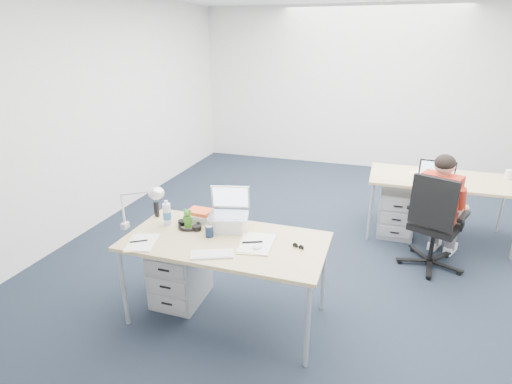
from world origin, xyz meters
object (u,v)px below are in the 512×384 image
cordless_phone (157,209)px  far_cup (508,174)px  desk_far (442,182)px  drawer_pedestal_near (180,272)px  headphones (190,225)px  book_stack (200,215)px  office_chair (432,241)px  wireless_keyboard (212,254)px  seated_person (441,208)px  water_bottle (167,213)px  desk_lamp (136,207)px  silver_laptop (229,211)px  can_koozie (209,231)px  computer_mouse (258,247)px  bear_figurine (188,218)px  desk_near (225,245)px  dark_laptop (437,174)px  drawer_pedestal_far (396,212)px  sunglasses (298,247)px

cordless_phone → far_cup: (3.26, 2.16, -0.02)m
desk_far → drawer_pedestal_near: (-2.29, -2.08, -0.41)m
headphones → book_stack: (0.03, 0.15, 0.03)m
headphones → far_cup: size_ratio=2.37×
office_chair → wireless_keyboard: office_chair is taller
seated_person → water_bottle: size_ratio=5.34×
desk_lamp → far_cup: (3.26, 2.45, -0.16)m
desk_far → water_bottle: bearing=-139.0°
cordless_phone → silver_laptop: bearing=9.7°
can_koozie → cordless_phone: size_ratio=0.74×
seated_person → drawer_pedestal_near: bearing=-122.6°
computer_mouse → bear_figurine: (-0.68, 0.17, 0.07)m
desk_far → headphones: 3.00m
water_bottle → book_stack: 0.29m
desk_near → silver_laptop: silver_laptop is taller
seated_person → dark_laptop: (-0.05, 0.32, 0.26)m
drawer_pedestal_far → sunglasses: (-0.77, -2.07, 0.47)m
office_chair → far_cup: office_chair is taller
drawer_pedestal_far → water_bottle: water_bottle is taller
dark_laptop → headphones: bearing=-135.3°
wireless_keyboard → book_stack: size_ratio=1.43×
desk_lamp → desk_far: bearing=21.8°
seated_person → desk_lamp: size_ratio=2.78×
book_stack → cordless_phone: cordless_phone is taller
desk_near → can_koozie: size_ratio=15.34×
desk_far → headphones: bearing=-136.6°
desk_near → sunglasses: bearing=4.7°
desk_far → dark_laptop: (-0.11, -0.30, 0.18)m
water_bottle → dark_laptop: (2.27, 1.77, 0.03)m
sunglasses → book_stack: bearing=-173.8°
headphones → water_bottle: (-0.20, -0.01, 0.09)m
wireless_keyboard → sunglasses: size_ratio=3.11×
silver_laptop → bear_figurine: silver_laptop is taller
desk_far → silver_laptop: (-1.84, -2.00, 0.22)m
headphones → dark_laptop: (2.07, 1.76, 0.12)m
cordless_phone → book_stack: bearing=19.7°
desk_near → drawer_pedestal_near: desk_near is taller
desk_near → computer_mouse: bearing=-11.0°
headphones → cordless_phone: 0.39m
far_cup → book_stack: bearing=-143.5°
desk_far → book_stack: (-2.15, -1.91, 0.10)m
can_koozie → sunglasses: bearing=3.0°
can_koozie → seated_person: bearing=39.3°
far_cup → office_chair: bearing=-129.6°
office_chair → seated_person: bearing=93.0°
wireless_keyboard → bear_figurine: (-0.38, 0.37, 0.08)m
bear_figurine → dark_laptop: dark_laptop is taller
silver_laptop → far_cup: size_ratio=3.23×
desk_near → desk_lamp: desk_lamp is taller
desk_far → sunglasses: bearing=-119.9°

